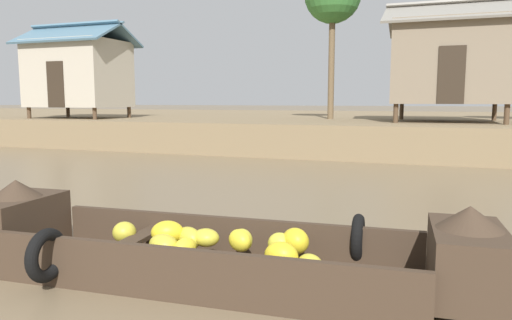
{
  "coord_description": "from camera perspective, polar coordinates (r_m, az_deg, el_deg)",
  "views": [
    {
      "loc": [
        2.81,
        -0.04,
        1.81
      ],
      "look_at": [
        0.41,
        6.5,
        0.94
      ],
      "focal_mm": 33.6,
      "sensor_mm": 36.0,
      "label": 1
    }
  ],
  "objects": [
    {
      "name": "banana_boat",
      "position": [
        4.94,
        -5.31,
        -10.56
      ],
      "size": [
        5.44,
        2.13,
        0.92
      ],
      "color": "#3D2D21",
      "rests_on": "ground"
    },
    {
      "name": "stilt_house_left",
      "position": [
        21.61,
        -20.38,
        9.74
      ],
      "size": [
        4.38,
        3.14,
        3.9
      ],
      "color": "#4C3826",
      "rests_on": "riverbank_strip"
    },
    {
      "name": "ground_plane",
      "position": [
        10.58,
        4.42,
        -2.77
      ],
      "size": [
        300.0,
        300.0,
        0.0
      ],
      "primitive_type": "plane",
      "color": "#726047"
    },
    {
      "name": "riverbank_strip",
      "position": [
        24.33,
        13.51,
        3.92
      ],
      "size": [
        160.0,
        20.0,
        1.07
      ],
      "primitive_type": "cube",
      "color": "#7F6B4C",
      "rests_on": "ground"
    },
    {
      "name": "stilt_house_mid_left",
      "position": [
        18.14,
        22.13,
        10.8
      ],
      "size": [
        4.39,
        4.06,
        4.12
      ],
      "color": "#4C3826",
      "rests_on": "riverbank_strip"
    }
  ]
}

